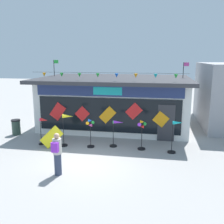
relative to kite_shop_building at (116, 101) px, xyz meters
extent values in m
plane|color=#9E9B99|center=(-0.28, -6.25, -1.64)|extent=(80.00, 80.00, 0.00)
cube|color=silver|center=(0.00, 0.06, -0.12)|extent=(8.90, 5.42, 3.03)
cube|color=#333338|center=(0.00, -0.42, 1.49)|extent=(9.30, 6.38, 0.20)
cube|color=navy|center=(0.00, -2.69, 1.03)|extent=(8.19, 0.08, 0.62)
cube|color=#19B7BC|center=(0.00, -2.72, 1.03)|extent=(1.60, 0.04, 0.43)
cube|color=black|center=(0.00, -2.68, -0.32)|extent=(8.01, 0.06, 1.93)
cube|color=#333338|center=(3.20, -2.68, -0.64)|extent=(0.90, 0.07, 2.00)
cube|color=red|center=(-2.92, -2.74, -0.22)|extent=(1.03, 0.03, 1.10)
cube|color=red|center=(-1.46, -2.74, -0.29)|extent=(0.90, 0.03, 0.90)
cube|color=orange|center=(0.00, -2.74, -0.30)|extent=(0.99, 0.03, 1.01)
cube|color=red|center=(1.46, -2.74, -0.03)|extent=(0.96, 0.03, 0.96)
cube|color=orange|center=(2.92, -2.74, -0.42)|extent=(0.92, 0.03, 0.91)
cylinder|color=black|center=(0.00, -2.82, 2.02)|extent=(8.54, 0.01, 0.01)
cone|color=orange|center=(-3.58, -2.82, 1.88)|extent=(0.20, 0.20, 0.22)
cone|color=green|center=(-2.56, -2.82, 1.88)|extent=(0.20, 0.20, 0.22)
cone|color=green|center=(-1.54, -2.82, 1.88)|extent=(0.20, 0.20, 0.22)
cone|color=green|center=(-0.51, -2.82, 1.88)|extent=(0.20, 0.20, 0.22)
cone|color=blue|center=(0.51, -2.82, 1.88)|extent=(0.20, 0.20, 0.22)
cone|color=orange|center=(1.53, -2.82, 1.88)|extent=(0.20, 0.20, 0.22)
cone|color=#19B7BC|center=(2.56, -2.82, 1.88)|extent=(0.20, 0.20, 0.22)
cone|color=green|center=(3.58, -2.82, 1.88)|extent=(0.20, 0.20, 0.22)
cylinder|color=black|center=(-4.20, 0.06, 2.13)|extent=(0.04, 0.04, 1.07)
cube|color=green|center=(-4.04, 0.06, 2.55)|extent=(0.32, 0.02, 0.22)
cylinder|color=black|center=(4.20, 0.06, 2.06)|extent=(0.04, 0.04, 0.94)
cube|color=#EA4CA3|center=(4.36, 0.06, 2.41)|extent=(0.32, 0.02, 0.22)
cylinder|color=black|center=(-3.21, -4.42, -1.61)|extent=(0.29, 0.29, 0.06)
cylinder|color=black|center=(-3.21, -4.42, -0.97)|extent=(0.03, 0.03, 1.33)
cone|color=red|center=(-2.99, -4.42, -0.30)|extent=(0.47, 0.30, 0.18)
cylinder|color=#EA4CA3|center=(-3.21, -4.42, -0.30)|extent=(0.03, 0.16, 0.16)
cylinder|color=black|center=(-1.97, -4.43, -1.61)|extent=(0.39, 0.39, 0.06)
cylinder|color=black|center=(-1.97, -4.43, -0.85)|extent=(0.03, 0.03, 1.58)
cone|color=yellow|center=(-1.70, -4.43, -0.06)|extent=(0.54, 0.22, 0.20)
cylinder|color=blue|center=(-1.97, -4.43, -0.06)|extent=(0.03, 0.16, 0.16)
cylinder|color=black|center=(-0.56, -4.35, -1.61)|extent=(0.38, 0.38, 0.06)
cylinder|color=black|center=(-0.56, -4.35, -1.00)|extent=(0.03, 0.03, 1.28)
cylinder|color=black|center=(-0.56, -4.39, -0.36)|extent=(0.06, 0.04, 0.06)
cone|color=green|center=(-0.44, -4.39, -0.36)|extent=(0.17, 0.18, 0.17)
cone|color=blue|center=(-0.56, -4.39, -0.24)|extent=(0.18, 0.17, 0.17)
cone|color=orange|center=(-0.68, -4.39, -0.36)|extent=(0.17, 0.18, 0.17)
cone|color=#EA4CA3|center=(-0.56, -4.39, -0.47)|extent=(0.18, 0.17, 0.17)
cylinder|color=black|center=(0.55, -4.07, -1.61)|extent=(0.38, 0.38, 0.06)
cylinder|color=black|center=(0.55, -4.07, -0.99)|extent=(0.03, 0.03, 1.29)
cone|color=purple|center=(0.81, -4.07, -0.35)|extent=(0.53, 0.22, 0.16)
cylinder|color=green|center=(0.55, -4.07, -0.35)|extent=(0.03, 0.16, 0.16)
cylinder|color=black|center=(2.00, -4.23, -1.61)|extent=(0.38, 0.38, 0.06)
cylinder|color=black|center=(2.00, -4.23, -0.99)|extent=(0.03, 0.03, 1.30)
cylinder|color=black|center=(2.00, -4.27, -0.34)|extent=(0.06, 0.04, 0.06)
cone|color=green|center=(2.12, -4.27, -0.34)|extent=(0.18, 0.19, 0.18)
cone|color=orange|center=(2.00, -4.27, -0.21)|extent=(0.19, 0.18, 0.18)
cone|color=purple|center=(1.88, -4.27, -0.34)|extent=(0.18, 0.19, 0.18)
cone|color=red|center=(2.00, -4.27, -0.46)|extent=(0.19, 0.18, 0.18)
cylinder|color=black|center=(3.44, -4.43, -1.61)|extent=(0.39, 0.39, 0.06)
cylinder|color=black|center=(3.44, -4.43, -0.89)|extent=(0.03, 0.03, 1.49)
cone|color=#19B7BC|center=(3.67, -4.43, -0.14)|extent=(0.46, 0.24, 0.18)
cylinder|color=#19B7BC|center=(3.44, -4.43, -0.14)|extent=(0.03, 0.16, 0.16)
cylinder|color=#333D56|center=(-1.01, -7.57, -1.21)|extent=(0.28, 0.28, 0.86)
cylinder|color=beige|center=(-1.01, -7.57, -0.48)|extent=(0.34, 0.34, 0.60)
sphere|color=tan|center=(-1.01, -7.57, -0.07)|extent=(0.22, 0.22, 0.22)
cube|color=purple|center=(-1.01, -7.77, -0.45)|extent=(0.26, 0.16, 0.38)
cylinder|color=#2D4238|center=(-5.43, -3.05, -1.22)|extent=(0.48, 0.48, 0.83)
cylinder|color=black|center=(-5.43, -3.05, -0.77)|extent=(0.52, 0.52, 0.08)
cube|color=yellow|center=(-2.44, -4.83, -1.06)|extent=(1.16, 0.33, 1.16)
camera|label=1|loc=(2.67, -16.22, 2.84)|focal=40.76mm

